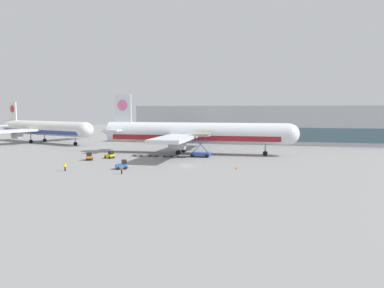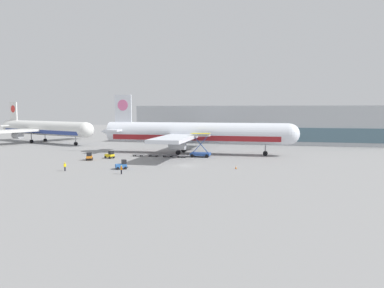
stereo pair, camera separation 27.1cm
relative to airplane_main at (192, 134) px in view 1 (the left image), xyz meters
The scene contains 15 objects.
ground_plane 23.23m from the airplane_main, 80.98° to the right, with size 400.00×400.00×0.00m, color gray.
terminal_building 43.37m from the airplane_main, 68.76° to the left, with size 90.00×18.20×14.00m.
airplane_main is the anchor object (origin of this frame).
airplane_distant 67.28m from the airplane_main, 160.97° to the left, with size 51.07×43.99×15.69m.
scissor_lift_loader 8.25m from the airplane_main, 60.07° to the right, with size 5.23×3.41×6.37m.
baggage_tug_foreground 29.62m from the airplane_main, 139.70° to the right, with size 2.43×2.80×2.00m.
baggage_tug_mid 24.18m from the airplane_main, 142.36° to the right, with size 2.79×2.36×2.00m.
baggage_tug_far 31.75m from the airplane_main, 105.83° to the right, with size 2.81×2.60×2.00m.
baggage_dolly_lead 16.78m from the airplane_main, 146.13° to the right, with size 3.71×1.53×0.48m.
baggage_dolly_second 13.36m from the airplane_main, 136.46° to the right, with size 3.71×1.53×0.48m.
baggage_dolly_third 11.03m from the airplane_main, 120.22° to the right, with size 3.71×1.53×0.48m.
baggage_dolly_trail 10.27m from the airplane_main, 95.30° to the right, with size 3.71×1.53×0.48m.
ground_crew_near 36.79m from the airplane_main, 99.66° to the right, with size 0.51×0.37×1.76m.
ground_crew_far 40.25m from the airplane_main, 118.45° to the right, with size 0.35×0.53×1.83m.
traffic_cone_near 29.27m from the airplane_main, 58.06° to the right, with size 0.40×0.40×0.79m.
Camera 1 is at (20.16, -81.73, 12.80)m, focal length 35.00 mm.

